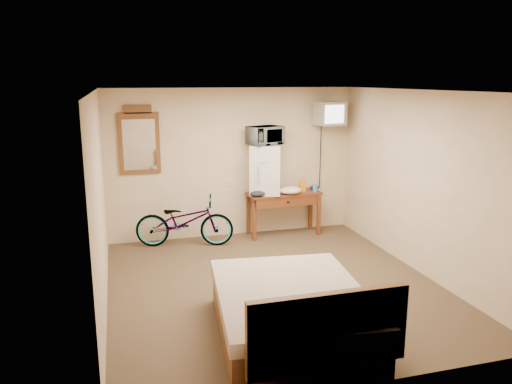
{
  "coord_description": "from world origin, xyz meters",
  "views": [
    {
      "loc": [
        -1.88,
        -5.81,
        2.64
      ],
      "look_at": [
        -0.03,
        0.74,
        1.09
      ],
      "focal_mm": 35.0,
      "sensor_mm": 36.0,
      "label": 1
    }
  ],
  "objects_px": {
    "desk": "(284,200)",
    "microwave": "(265,135)",
    "mini_fridge": "(265,169)",
    "bed": "(293,313)",
    "wall_mirror": "(139,141)",
    "crt_television": "(330,114)",
    "bicycle": "(185,221)",
    "blue_cup": "(315,188)"
  },
  "relations": [
    {
      "from": "bed",
      "to": "bicycle",
      "type": "bearing_deg",
      "value": 101.36
    },
    {
      "from": "crt_television",
      "to": "blue_cup",
      "type": "bearing_deg",
      "value": -161.01
    },
    {
      "from": "microwave",
      "to": "crt_television",
      "type": "relative_size",
      "value": 0.92
    },
    {
      "from": "bed",
      "to": "mini_fridge",
      "type": "bearing_deg",
      "value": 77.96
    },
    {
      "from": "bicycle",
      "to": "mini_fridge",
      "type": "bearing_deg",
      "value": -70.98
    },
    {
      "from": "mini_fridge",
      "to": "crt_television",
      "type": "height_order",
      "value": "crt_television"
    },
    {
      "from": "blue_cup",
      "to": "bed",
      "type": "relative_size",
      "value": 0.07
    },
    {
      "from": "crt_television",
      "to": "wall_mirror",
      "type": "distance_m",
      "value": 3.18
    },
    {
      "from": "wall_mirror",
      "to": "microwave",
      "type": "bearing_deg",
      "value": -6.27
    },
    {
      "from": "bicycle",
      "to": "microwave",
      "type": "bearing_deg",
      "value": -70.98
    },
    {
      "from": "wall_mirror",
      "to": "desk",
      "type": "bearing_deg",
      "value": -6.55
    },
    {
      "from": "crt_television",
      "to": "wall_mirror",
      "type": "relative_size",
      "value": 0.55
    },
    {
      "from": "mini_fridge",
      "to": "bed",
      "type": "bearing_deg",
      "value": -102.04
    },
    {
      "from": "bed",
      "to": "microwave",
      "type": "bearing_deg",
      "value": 77.96
    },
    {
      "from": "mini_fridge",
      "to": "microwave",
      "type": "distance_m",
      "value": 0.57
    },
    {
      "from": "wall_mirror",
      "to": "bicycle",
      "type": "relative_size",
      "value": 0.7
    },
    {
      "from": "wall_mirror",
      "to": "bed",
      "type": "relative_size",
      "value": 0.51
    },
    {
      "from": "mini_fridge",
      "to": "blue_cup",
      "type": "relative_size",
      "value": 5.79
    },
    {
      "from": "mini_fridge",
      "to": "crt_television",
      "type": "relative_size",
      "value": 1.38
    },
    {
      "from": "wall_mirror",
      "to": "bed",
      "type": "distance_m",
      "value": 4.11
    },
    {
      "from": "microwave",
      "to": "wall_mirror",
      "type": "xyz_separation_m",
      "value": [
        -2.02,
        0.22,
        -0.05
      ]
    },
    {
      "from": "microwave",
      "to": "blue_cup",
      "type": "xyz_separation_m",
      "value": [
        0.86,
        -0.12,
        -0.91
      ]
    },
    {
      "from": "wall_mirror",
      "to": "mini_fridge",
      "type": "bearing_deg",
      "value": -6.28
    },
    {
      "from": "wall_mirror",
      "to": "bicycle",
      "type": "distance_m",
      "value": 1.47
    },
    {
      "from": "desk",
      "to": "crt_television",
      "type": "relative_size",
      "value": 2.14
    },
    {
      "from": "microwave",
      "to": "wall_mirror",
      "type": "height_order",
      "value": "wall_mirror"
    },
    {
      "from": "crt_television",
      "to": "desk",
      "type": "bearing_deg",
      "value": -178.59
    },
    {
      "from": "desk",
      "to": "wall_mirror",
      "type": "height_order",
      "value": "wall_mirror"
    },
    {
      "from": "desk",
      "to": "mini_fridge",
      "type": "xyz_separation_m",
      "value": [
        -0.33,
        0.05,
        0.54
      ]
    },
    {
      "from": "microwave",
      "to": "desk",
      "type": "bearing_deg",
      "value": -29.1
    },
    {
      "from": "desk",
      "to": "mini_fridge",
      "type": "distance_m",
      "value": 0.64
    },
    {
      "from": "desk",
      "to": "bicycle",
      "type": "distance_m",
      "value": 1.74
    },
    {
      "from": "mini_fridge",
      "to": "blue_cup",
      "type": "xyz_separation_m",
      "value": [
        0.86,
        -0.12,
        -0.34
      ]
    },
    {
      "from": "microwave",
      "to": "bed",
      "type": "distance_m",
      "value": 3.79
    },
    {
      "from": "microwave",
      "to": "crt_television",
      "type": "xyz_separation_m",
      "value": [
        1.13,
        -0.03,
        0.34
      ]
    },
    {
      "from": "mini_fridge",
      "to": "microwave",
      "type": "xyz_separation_m",
      "value": [
        0.0,
        0.0,
        0.57
      ]
    },
    {
      "from": "mini_fridge",
      "to": "bed",
      "type": "distance_m",
      "value": 3.61
    },
    {
      "from": "crt_television",
      "to": "bed",
      "type": "distance_m",
      "value": 4.26
    },
    {
      "from": "desk",
      "to": "microwave",
      "type": "height_order",
      "value": "microwave"
    },
    {
      "from": "crt_television",
      "to": "bicycle",
      "type": "relative_size",
      "value": 0.38
    },
    {
      "from": "desk",
      "to": "blue_cup",
      "type": "bearing_deg",
      "value": -7.84
    },
    {
      "from": "desk",
      "to": "wall_mirror",
      "type": "xyz_separation_m",
      "value": [
        -2.35,
        0.27,
        1.06
      ]
    }
  ]
}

